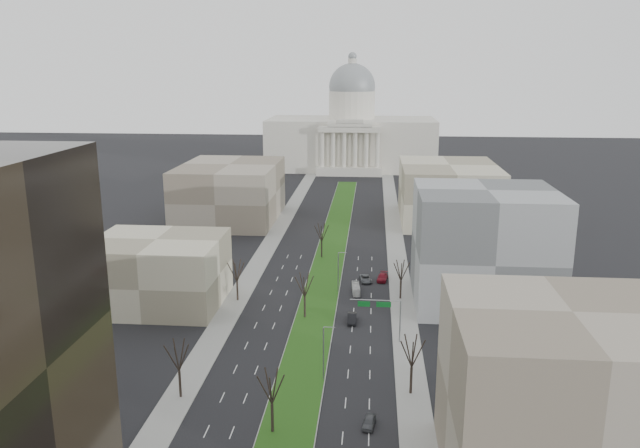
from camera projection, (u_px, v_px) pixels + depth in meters
The scene contains 25 objects.
ground at pixel (329, 258), 161.52m from camera, with size 600.00×600.00×0.00m, color black.
median at pixel (329, 259), 160.51m from camera, with size 8.00×222.03×0.20m.
sidewalk_left at pixel (243, 289), 138.80m from camera, with size 5.00×330.00×0.15m, color gray.
sidewalk_right at pixel (401, 294), 135.89m from camera, with size 5.00×330.00×0.15m, color gray.
capitol at pixel (351, 135), 302.05m from camera, with size 80.00×46.00×55.00m.
building_beige_left at pixel (158, 272), 128.74m from camera, with size 26.00×22.00×14.00m, color gray.
building_tan_right at pixel (563, 402), 71.07m from camera, with size 26.00×24.00×22.00m, color gray.
building_grey_right at pixel (484, 247), 128.70m from camera, with size 28.00×26.00×24.00m, color slate.
building_far_left at pixel (230, 192), 200.87m from camera, with size 30.00×40.00×18.00m, color gray.
building_far_right at pixel (448, 193), 199.88m from camera, with size 30.00×40.00×18.00m, color gray.
tree_left_mid at pixel (178, 354), 91.68m from camera, with size 5.40×5.40×9.72m.
tree_left_far at pixel (237, 270), 130.36m from camera, with size 5.28×5.28×9.50m.
tree_right_mid at pixel (412, 350), 92.64m from camera, with size 5.52×5.52×9.94m.
tree_right_far at pixel (401, 270), 131.44m from camera, with size 5.04×5.04×9.07m.
tree_median_a at pixel (272, 386), 82.68m from camera, with size 5.40×5.40×9.72m.
tree_median_b at pixel (305, 284), 121.33m from camera, with size 5.40×5.40×9.72m.
tree_median_c at pixel (322, 232), 159.97m from camera, with size 5.40×5.40×9.72m.
streetlamp_median_b at pixel (324, 352), 97.23m from camera, with size 1.90×0.20×9.16m.
streetlamp_median_c at pixel (338, 271), 135.88m from camera, with size 1.90×0.20×9.16m.
mast_arm_signs at pixel (385, 310), 110.62m from camera, with size 9.12×0.24×8.09m.
car_grey_near at pixel (369, 422), 85.69m from camera, with size 1.58×3.92×1.33m, color #44474B.
car_black at pixel (352, 318), 120.72m from camera, with size 1.74×4.99×1.64m, color black.
car_red at pixel (382, 277), 144.35m from camera, with size 2.15×5.28×1.53m, color maroon.
car_grey_far at pixel (365, 279), 143.55m from camera, with size 2.38×5.17×1.44m, color #515459.
box_van at pixel (356, 289), 136.34m from camera, with size 1.58×6.75×1.88m, color white.
Camera 1 is at (10.83, -34.10, 48.04)m, focal length 35.00 mm.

